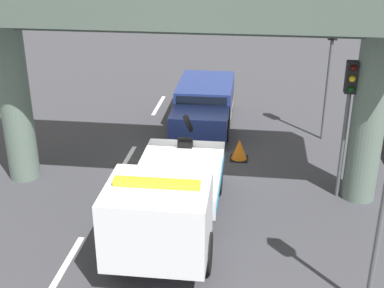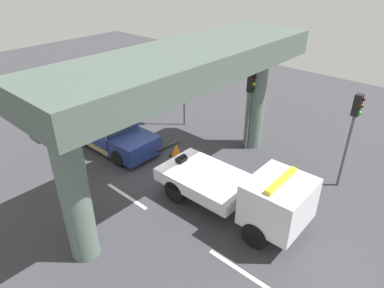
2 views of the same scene
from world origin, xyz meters
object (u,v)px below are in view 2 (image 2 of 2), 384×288
tow_truck_white (245,192)px  traffic_light_mid (354,122)px  traffic_light_near (184,71)px  towed_van_green (110,133)px  traffic_light_far (250,96)px  traffic_cone_orange (176,150)px

tow_truck_white → traffic_light_mid: size_ratio=1.66×
tow_truck_white → traffic_light_near: bearing=148.2°
traffic_light_near → tow_truck_white: bearing=-31.8°
towed_van_green → tow_truck_white: bearing=0.1°
tow_truck_white → traffic_light_near: size_ratio=1.55×
towed_van_green → traffic_light_far: bearing=39.5°
towed_van_green → traffic_light_near: size_ratio=1.11×
tow_truck_white → traffic_cone_orange: 5.51m
tow_truck_white → traffic_light_mid: 5.43m
tow_truck_white → towed_van_green: 8.61m
tow_truck_white → traffic_cone_orange: (-5.21, 1.57, -0.85)m
traffic_light_far → traffic_cone_orange: 4.64m
traffic_light_mid → traffic_cone_orange: bearing=-157.1°
traffic_light_near → traffic_cone_orange: 4.87m
towed_van_green → traffic_light_mid: size_ratio=1.20×
traffic_light_far → traffic_light_mid: (5.00, 0.00, 0.16)m
traffic_light_far → traffic_cone_orange: size_ratio=5.62×
tow_truck_white → traffic_light_far: 5.80m
tow_truck_white → traffic_light_far: size_ratio=1.75×
tow_truck_white → towed_van_green: bearing=-179.9°
traffic_light_near → traffic_light_far: (4.50, -0.00, -0.38)m
traffic_light_far → traffic_light_mid: 5.00m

